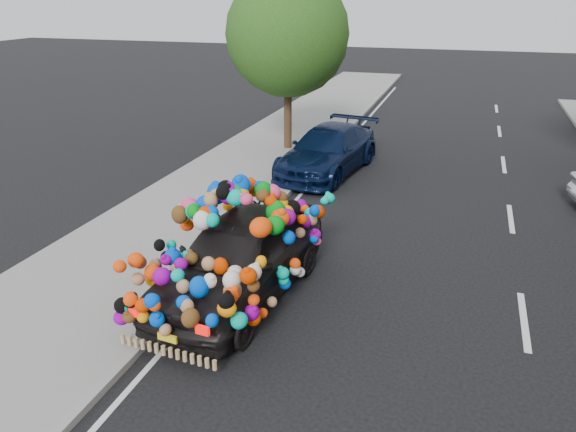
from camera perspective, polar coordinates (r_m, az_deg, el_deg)
name	(u,v)px	position (r m, az deg, el deg)	size (l,w,h in m)	color
ground	(325,290)	(10.98, 3.79, -7.50)	(100.00, 100.00, 0.00)	black
sidewalk	(131,257)	(12.55, -15.64, -4.06)	(4.00, 60.00, 0.12)	gray
kerb	(214,270)	(11.66, -7.52, -5.44)	(0.15, 60.00, 0.13)	gray
lane_markings	(524,321)	(10.84, 22.85, -9.76)	(6.00, 50.00, 0.01)	silver
tree_near_sidewalk	(288,34)	(19.80, -0.02, 17.98)	(4.20, 4.20, 6.13)	#332114
plush_art_car	(240,239)	(10.33, -4.94, -2.37)	(2.73, 5.06, 2.24)	black
navy_sedan	(328,150)	(17.81, 4.08, 6.66)	(2.00, 4.91, 1.42)	#071333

